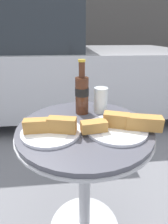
# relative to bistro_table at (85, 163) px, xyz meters

# --- Properties ---
(bistro_table) EXTENTS (0.59, 0.59, 0.70)m
(bistro_table) POSITION_rel_bistro_table_xyz_m (0.00, 0.00, 0.00)
(bistro_table) COLOR #B7B7BC
(bistro_table) RESTS_ON ground_plane
(cola_bottle_left) EXTENTS (0.07, 0.07, 0.26)m
(cola_bottle_left) POSITION_rel_bistro_table_xyz_m (0.00, 0.13, 0.31)
(cola_bottle_left) COLOR #4C2819
(cola_bottle_left) RESTS_ON bistro_table
(drinking_glass) EXTENTS (0.07, 0.07, 0.13)m
(drinking_glass) POSITION_rel_bistro_table_xyz_m (0.09, 0.13, 0.26)
(drinking_glass) COLOR black
(drinking_glass) RESTS_ON bistro_table
(lunch_plate_near) EXTENTS (0.24, 0.24, 0.07)m
(lunch_plate_near) POSITION_rel_bistro_table_xyz_m (-0.14, -0.05, 0.23)
(lunch_plate_near) COLOR white
(lunch_plate_near) RESTS_ON bistro_table
(lunch_plate_far) EXTENTS (0.32, 0.25, 0.07)m
(lunch_plate_far) POSITION_rel_bistro_table_xyz_m (0.14, -0.06, 0.23)
(lunch_plate_far) COLOR white
(lunch_plate_far) RESTS_ON bistro_table
(parked_car) EXTENTS (4.49, 1.69, 1.37)m
(parked_car) POSITION_rel_bistro_table_xyz_m (-0.78, 1.87, 0.15)
(parked_car) COLOR #B7B7BC
(parked_car) RESTS_ON ground_plane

